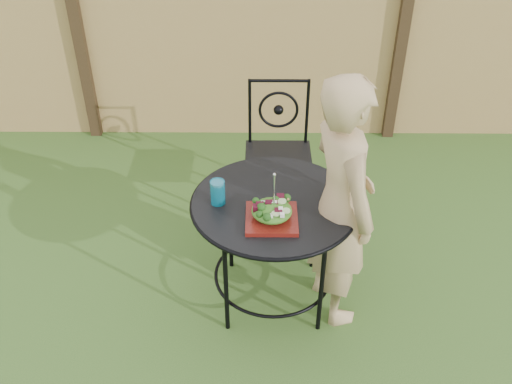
% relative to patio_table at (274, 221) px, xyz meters
% --- Properties ---
extents(ground, '(60.00, 60.00, 0.00)m').
position_rel_patio_table_xyz_m(ground, '(-0.24, -0.19, -0.59)').
color(ground, '#204114').
rests_on(ground, ground).
extents(fence, '(8.00, 0.12, 1.90)m').
position_rel_patio_table_xyz_m(fence, '(-0.24, 2.01, 0.36)').
color(fence, tan).
rests_on(fence, ground).
extents(patio_table, '(0.92, 0.92, 0.72)m').
position_rel_patio_table_xyz_m(patio_table, '(0.00, 0.00, 0.00)').
color(patio_table, black).
rests_on(patio_table, ground).
extents(patio_chair, '(0.46, 0.46, 0.95)m').
position_rel_patio_table_xyz_m(patio_chair, '(0.05, 0.91, -0.08)').
color(patio_chair, black).
rests_on(patio_chair, ground).
extents(diner, '(0.52, 0.63, 1.50)m').
position_rel_patio_table_xyz_m(diner, '(0.35, -0.06, 0.17)').
color(diner, tan).
rests_on(diner, ground).
extents(salad_plate, '(0.27, 0.27, 0.02)m').
position_rel_patio_table_xyz_m(salad_plate, '(-0.02, -0.16, 0.15)').
color(salad_plate, '#4F0E0B').
rests_on(salad_plate, patio_table).
extents(salad, '(0.21, 0.21, 0.08)m').
position_rel_patio_table_xyz_m(salad, '(-0.02, -0.16, 0.20)').
color(salad, '#235614').
rests_on(salad, salad_plate).
extents(fork, '(0.01, 0.01, 0.18)m').
position_rel_patio_table_xyz_m(fork, '(-0.01, -0.16, 0.33)').
color(fork, silver).
rests_on(fork, salad).
extents(drinking_glass, '(0.08, 0.08, 0.14)m').
position_rel_patio_table_xyz_m(drinking_glass, '(-0.30, -0.01, 0.21)').
color(drinking_glass, '#0B6580').
rests_on(drinking_glass, patio_table).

